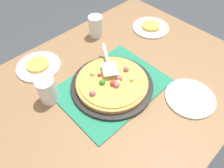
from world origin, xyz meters
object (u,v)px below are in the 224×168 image
object	(u,v)px
served_slice_left	(38,65)
cup_far	(96,26)
cup_near	(47,90)
plate_side	(190,98)
pizza_server	(108,62)
plate_near_left	(39,66)
served_slice_right	(151,26)
plate_far_right	(151,28)
pizza_pan	(112,85)
pizza	(112,82)

from	to	relation	value
served_slice_left	cup_far	size ratio (longest dim) A/B	0.92
cup_near	served_slice_left	bearing A→B (deg)	-107.91
plate_side	served_slice_left	bearing A→B (deg)	-59.17
cup_near	pizza_server	world-z (taller)	cup_near
plate_near_left	served_slice_right	bearing A→B (deg)	165.02
plate_far_right	cup_far	xyz separation A→B (m)	(0.28, -0.18, 0.06)
plate_near_left	pizza_server	bearing A→B (deg)	130.69
plate_far_right	plate_side	size ratio (longest dim) A/B	1.00
pizza_server	plate_near_left	bearing A→B (deg)	-49.31
pizza_server	plate_far_right	bearing A→B (deg)	-168.46
cup_far	pizza_server	bearing A→B (deg)	59.88
plate_side	cup_near	world-z (taller)	cup_near
served_slice_right	pizza_pan	bearing A→B (deg)	19.27
cup_near	pizza_server	distance (m)	0.31
cup_far	pizza_server	xyz separation A→B (m)	(0.16, 0.27, 0.01)
plate_near_left	cup_near	world-z (taller)	cup_near
pizza	plate_side	bearing A→B (deg)	125.26
plate_near_left	served_slice_left	xyz separation A→B (m)	(0.00, 0.00, 0.01)
plate_far_right	served_slice_right	world-z (taller)	served_slice_right
cup_far	cup_near	bearing A→B (deg)	24.83
served_slice_left	cup_near	xyz separation A→B (m)	(0.07, 0.21, 0.04)
plate_near_left	plate_side	world-z (taller)	same
pizza_pan	cup_near	distance (m)	0.29
served_slice_right	cup_far	distance (m)	0.34
pizza	served_slice_right	world-z (taller)	pizza
cup_far	served_slice_right	bearing A→B (deg)	147.73
plate_far_right	pizza_server	distance (m)	0.45
cup_far	plate_near_left	bearing A→B (deg)	-0.07
pizza_pan	plate_near_left	distance (m)	0.39
served_slice_left	served_slice_right	world-z (taller)	same
served_slice_left	cup_near	bearing A→B (deg)	72.09
pizza_server	cup_near	bearing A→B (deg)	-10.93
cup_near	pizza_server	size ratio (longest dim) A/B	0.55
pizza_pan	plate_far_right	distance (m)	0.52
plate_near_left	plate_side	xyz separation A→B (m)	(-0.38, 0.64, 0.00)
pizza	cup_near	size ratio (longest dim) A/B	2.75
served_slice_right	cup_near	xyz separation A→B (m)	(0.74, 0.03, 0.04)
served_slice_right	pizza_server	size ratio (longest dim) A/B	0.51
cup_near	cup_far	bearing A→B (deg)	-155.17
served_slice_right	cup_near	distance (m)	0.74
pizza_pan	pizza_server	xyz separation A→B (m)	(-0.05, -0.08, 0.06)
cup_near	served_slice_right	bearing A→B (deg)	-177.54
pizza_pan	plate_side	bearing A→B (deg)	125.16
pizza	plate_far_right	distance (m)	0.52
served_slice_right	pizza	bearing A→B (deg)	19.27
plate_near_left	pizza_server	size ratio (longest dim) A/B	1.01
served_slice_left	cup_near	distance (m)	0.23
pizza_pan	served_slice_left	bearing A→B (deg)	-63.08
cup_near	pizza_server	xyz separation A→B (m)	(-0.30, 0.06, 0.01)
plate_near_left	cup_near	distance (m)	0.23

